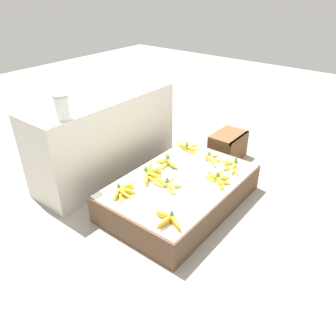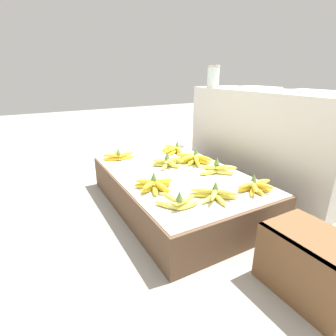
{
  "view_description": "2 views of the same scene",
  "coord_description": "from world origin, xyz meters",
  "px_view_note": "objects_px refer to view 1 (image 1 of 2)",
  "views": [
    {
      "loc": [
        -1.74,
        -1.24,
        1.6
      ],
      "look_at": [
        -0.12,
        0.03,
        0.38
      ],
      "focal_mm": 35.0,
      "sensor_mm": 36.0,
      "label": 1
    },
    {
      "loc": [
        1.37,
        -0.83,
        0.86
      ],
      "look_at": [
        -0.11,
        -0.01,
        0.23
      ],
      "focal_mm": 28.0,
      "sensor_mm": 36.0,
      "label": 2
    }
  ],
  "objects_px": {
    "banana_bunch_back_left": "(123,191)",
    "banana_bunch_back_midright": "(167,161)",
    "banana_bunch_front_left": "(169,219)",
    "banana_bunch_back_midleft": "(150,174)",
    "banana_bunch_front_midright": "(219,178)",
    "banana_bunch_back_right": "(188,147)",
    "banana_bunch_middle_right": "(211,157)",
    "foam_tray_white": "(84,100)",
    "banana_bunch_front_right": "(232,166)",
    "banana_bunch_middle_midleft": "(168,184)",
    "wooden_crate": "(228,146)",
    "glass_jar": "(62,107)"
  },
  "relations": [
    {
      "from": "banana_bunch_back_left",
      "to": "banana_bunch_back_midright",
      "type": "relative_size",
      "value": 0.96
    },
    {
      "from": "banana_bunch_back_midright",
      "to": "banana_bunch_back_right",
      "type": "distance_m",
      "value": 0.33
    },
    {
      "from": "glass_jar",
      "to": "banana_bunch_front_right",
      "type": "bearing_deg",
      "value": -44.64
    },
    {
      "from": "banana_bunch_front_right",
      "to": "glass_jar",
      "type": "xyz_separation_m",
      "value": [
        -0.89,
        0.88,
        0.56
      ]
    },
    {
      "from": "banana_bunch_middle_midleft",
      "to": "banana_bunch_back_midright",
      "type": "relative_size",
      "value": 0.92
    },
    {
      "from": "wooden_crate",
      "to": "banana_bunch_front_right",
      "type": "xyz_separation_m",
      "value": [
        -0.52,
        -0.31,
        0.13
      ]
    },
    {
      "from": "banana_bunch_middle_right",
      "to": "banana_bunch_back_midright",
      "type": "xyz_separation_m",
      "value": [
        -0.29,
        0.25,
        0.01
      ]
    },
    {
      "from": "wooden_crate",
      "to": "glass_jar",
      "type": "bearing_deg",
      "value": 158.09
    },
    {
      "from": "banana_bunch_front_right",
      "to": "banana_bunch_middle_right",
      "type": "xyz_separation_m",
      "value": [
        0.02,
        0.21,
        -0.0
      ]
    },
    {
      "from": "banana_bunch_back_midright",
      "to": "glass_jar",
      "type": "bearing_deg",
      "value": 145.86
    },
    {
      "from": "banana_bunch_back_left",
      "to": "banana_bunch_back_midright",
      "type": "height_order",
      "value": "banana_bunch_back_midright"
    },
    {
      "from": "banana_bunch_front_left",
      "to": "foam_tray_white",
      "type": "xyz_separation_m",
      "value": [
        0.29,
        1.09,
        0.48
      ]
    },
    {
      "from": "banana_bunch_middle_right",
      "to": "banana_bunch_front_left",
      "type": "bearing_deg",
      "value": -165.66
    },
    {
      "from": "banana_bunch_back_right",
      "to": "foam_tray_white",
      "type": "relative_size",
      "value": 0.78
    },
    {
      "from": "banana_bunch_back_right",
      "to": "glass_jar",
      "type": "height_order",
      "value": "glass_jar"
    },
    {
      "from": "banana_bunch_back_left",
      "to": "foam_tray_white",
      "type": "bearing_deg",
      "value": 68.71
    },
    {
      "from": "wooden_crate",
      "to": "glass_jar",
      "type": "relative_size",
      "value": 2.03
    },
    {
      "from": "banana_bunch_front_midright",
      "to": "banana_bunch_back_midright",
      "type": "distance_m",
      "value": 0.48
    },
    {
      "from": "banana_bunch_back_midright",
      "to": "banana_bunch_middle_right",
      "type": "bearing_deg",
      "value": -40.84
    },
    {
      "from": "banana_bunch_back_midright",
      "to": "glass_jar",
      "type": "height_order",
      "value": "glass_jar"
    },
    {
      "from": "banana_bunch_front_left",
      "to": "banana_bunch_back_midleft",
      "type": "relative_size",
      "value": 0.97
    },
    {
      "from": "banana_bunch_back_left",
      "to": "banana_bunch_back_midright",
      "type": "distance_m",
      "value": 0.53
    },
    {
      "from": "banana_bunch_front_midright",
      "to": "banana_bunch_middle_right",
      "type": "xyz_separation_m",
      "value": [
        0.25,
        0.22,
        -0.0
      ]
    },
    {
      "from": "banana_bunch_front_right",
      "to": "foam_tray_white",
      "type": "distance_m",
      "value": 1.31
    },
    {
      "from": "banana_bunch_back_midleft",
      "to": "banana_bunch_front_left",
      "type": "bearing_deg",
      "value": -127.32
    },
    {
      "from": "banana_bunch_front_right",
      "to": "banana_bunch_middle_midleft",
      "type": "height_order",
      "value": "same"
    },
    {
      "from": "banana_bunch_middle_midleft",
      "to": "banana_bunch_back_midright",
      "type": "bearing_deg",
      "value": 39.51
    },
    {
      "from": "banana_bunch_back_midright",
      "to": "banana_bunch_back_right",
      "type": "xyz_separation_m",
      "value": [
        0.33,
        0.01,
        -0.0
      ]
    },
    {
      "from": "banana_bunch_front_midright",
      "to": "foam_tray_white",
      "type": "xyz_separation_m",
      "value": [
        -0.32,
        1.1,
        0.48
      ]
    },
    {
      "from": "wooden_crate",
      "to": "banana_bunch_middle_midleft",
      "type": "xyz_separation_m",
      "value": [
        -1.05,
        -0.07,
        0.13
      ]
    },
    {
      "from": "banana_bunch_front_right",
      "to": "banana_bunch_back_right",
      "type": "xyz_separation_m",
      "value": [
        0.05,
        0.47,
        -0.0
      ]
    },
    {
      "from": "banana_bunch_front_right",
      "to": "banana_bunch_middle_midleft",
      "type": "bearing_deg",
      "value": 155.58
    },
    {
      "from": "wooden_crate",
      "to": "banana_bunch_back_midleft",
      "type": "bearing_deg",
      "value": 173.14
    },
    {
      "from": "banana_bunch_middle_midleft",
      "to": "banana_bunch_back_left",
      "type": "height_order",
      "value": "banana_bunch_middle_midleft"
    },
    {
      "from": "banana_bunch_back_midright",
      "to": "banana_bunch_middle_midleft",
      "type": "bearing_deg",
      "value": -140.49
    },
    {
      "from": "banana_bunch_front_midright",
      "to": "banana_bunch_middle_midleft",
      "type": "relative_size",
      "value": 0.95
    },
    {
      "from": "banana_bunch_front_midright",
      "to": "banana_bunch_back_right",
      "type": "height_order",
      "value": "banana_bunch_front_midright"
    },
    {
      "from": "banana_bunch_middle_midleft",
      "to": "glass_jar",
      "type": "bearing_deg",
      "value": 119.22
    },
    {
      "from": "banana_bunch_back_midleft",
      "to": "glass_jar",
      "type": "height_order",
      "value": "glass_jar"
    },
    {
      "from": "banana_bunch_front_midright",
      "to": "foam_tray_white",
      "type": "relative_size",
      "value": 0.72
    },
    {
      "from": "banana_bunch_front_left",
      "to": "banana_bunch_front_right",
      "type": "height_order",
      "value": "banana_bunch_front_right"
    },
    {
      "from": "banana_bunch_front_midright",
      "to": "glass_jar",
      "type": "bearing_deg",
      "value": 126.42
    },
    {
      "from": "banana_bunch_front_midright",
      "to": "banana_bunch_front_right",
      "type": "height_order",
      "value": "same"
    },
    {
      "from": "banana_bunch_front_left",
      "to": "foam_tray_white",
      "type": "bearing_deg",
      "value": 74.98
    },
    {
      "from": "banana_bunch_front_midright",
      "to": "banana_bunch_back_midleft",
      "type": "height_order",
      "value": "banana_bunch_back_midleft"
    },
    {
      "from": "banana_bunch_front_left",
      "to": "banana_bunch_front_right",
      "type": "distance_m",
      "value": 0.85
    },
    {
      "from": "banana_bunch_back_midright",
      "to": "foam_tray_white",
      "type": "xyz_separation_m",
      "value": [
        -0.28,
        0.62,
        0.47
      ]
    },
    {
      "from": "banana_bunch_back_left",
      "to": "banana_bunch_middle_midleft",
      "type": "bearing_deg",
      "value": -37.35
    },
    {
      "from": "wooden_crate",
      "to": "foam_tray_white",
      "type": "xyz_separation_m",
      "value": [
        -1.07,
        0.77,
        0.6
      ]
    },
    {
      "from": "wooden_crate",
      "to": "banana_bunch_back_left",
      "type": "relative_size",
      "value": 1.57
    }
  ]
}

